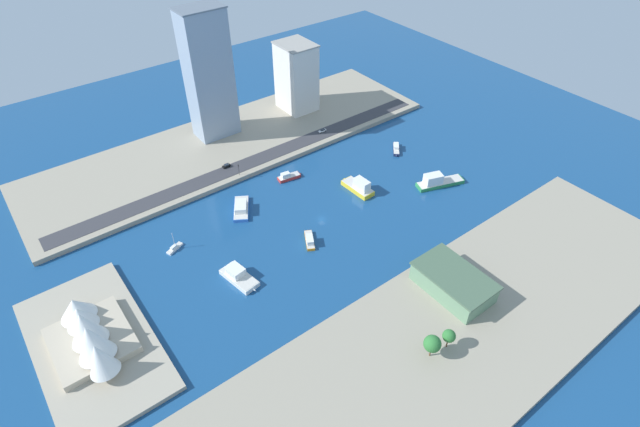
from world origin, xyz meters
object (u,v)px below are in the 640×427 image
at_px(ferry_yellow_fast, 359,186).
at_px(tower_tall_glass, 209,75).
at_px(water_taxi_orange, 310,240).
at_px(hotel_broad_white, 296,77).
at_px(suv_black, 226,166).
at_px(van_white, 322,131).
at_px(opera_landmark, 88,333).
at_px(patrol_launch_navy, 396,149).
at_px(catamaran_blue, 241,208).
at_px(tugboat_red, 288,177).
at_px(ferry_green_doubledeck, 437,181).
at_px(sailboat_small_white, 175,248).
at_px(traffic_light_waterfront, 239,168).
at_px(ferry_white_commuter, 238,276).
at_px(terminal_long_green, 453,282).

xyz_separation_m(ferry_yellow_fast, tower_tall_glass, (92.82, 32.70, 36.65)).
height_order(water_taxi_orange, ferry_yellow_fast, ferry_yellow_fast).
xyz_separation_m(hotel_broad_white, suv_black, (-32.35, 70.25, -20.23)).
height_order(ferry_yellow_fast, tower_tall_glass, tower_tall_glass).
relative_size(van_white, opera_landmark, 0.12).
relative_size(patrol_launch_navy, catamaran_blue, 0.60).
bearing_deg(van_white, opera_landmark, 113.35).
bearing_deg(tugboat_red, catamaran_blue, 103.27).
relative_size(catamaran_blue, suv_black, 4.50).
xyz_separation_m(ferry_green_doubledeck, catamaran_blue, (44.48, 93.19, -0.89)).
height_order(water_taxi_orange, opera_landmark, opera_landmark).
height_order(water_taxi_orange, van_white, van_white).
xyz_separation_m(sailboat_small_white, traffic_light_waterfront, (29.67, -51.18, 6.03)).
bearing_deg(suv_black, ferry_yellow_fast, -141.15).
relative_size(patrol_launch_navy, suv_black, 2.69).
distance_m(ferry_yellow_fast, traffic_light_waterfront, 64.56).
relative_size(water_taxi_orange, tower_tall_glass, 0.18).
distance_m(tugboat_red, opera_landmark, 126.87).
bearing_deg(tower_tall_glass, water_taxi_orange, 174.28).
xyz_separation_m(tower_tall_glass, traffic_light_waterfront, (-45.85, 11.41, -32.56)).
xyz_separation_m(patrol_launch_navy, suv_black, (41.18, 88.68, 2.23)).
xyz_separation_m(ferry_white_commuter, opera_landmark, (2.46, 60.33, 7.12)).
bearing_deg(opera_landmark, ferry_green_doubledeck, -92.47).
relative_size(water_taxi_orange, catamaran_blue, 0.66).
bearing_deg(hotel_broad_white, catamaran_blue, 129.39).
bearing_deg(catamaran_blue, suv_black, -17.64).
bearing_deg(ferry_white_commuter, hotel_broad_white, -44.86).
bearing_deg(ferry_yellow_fast, opera_landmark, 95.55).
distance_m(tower_tall_glass, traffic_light_waterfront, 57.38).
bearing_deg(catamaran_blue, tower_tall_glass, -19.26).
distance_m(van_white, traffic_light_waterfront, 63.16).
distance_m(tugboat_red, suv_black, 34.99).
height_order(ferry_white_commuter, hotel_broad_white, hotel_broad_white).
relative_size(water_taxi_orange, opera_landmark, 0.31).
distance_m(ferry_green_doubledeck, hotel_broad_white, 113.75).
height_order(van_white, opera_landmark, opera_landmark).
relative_size(patrol_launch_navy, tower_tall_glass, 0.16).
bearing_deg(hotel_broad_white, patrol_launch_navy, -165.93).
relative_size(ferry_green_doubledeck, sailboat_small_white, 2.88).
relative_size(ferry_green_doubledeck, tower_tall_glass, 0.37).
relative_size(tugboat_red, hotel_broad_white, 0.32).
relative_size(patrol_launch_navy, hotel_broad_white, 0.28).
bearing_deg(water_taxi_orange, van_white, -40.93).
distance_m(ferry_white_commuter, opera_landmark, 60.80).
bearing_deg(traffic_light_waterfront, tower_tall_glass, -13.97).
bearing_deg(opera_landmark, terminal_long_green, -116.41).
relative_size(hotel_broad_white, van_white, 8.50).
height_order(ferry_green_doubledeck, hotel_broad_white, hotel_broad_white).
bearing_deg(sailboat_small_white, opera_landmark, 123.83).
relative_size(ferry_yellow_fast, suv_black, 4.60).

